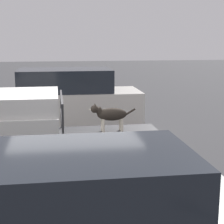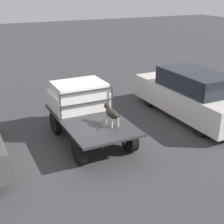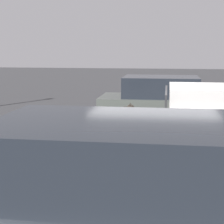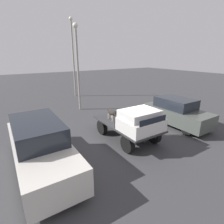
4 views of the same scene
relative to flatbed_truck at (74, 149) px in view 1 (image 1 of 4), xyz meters
name	(u,v)px [view 1 (image 1 of 4)]	position (x,y,z in m)	size (l,w,h in m)	color
ground_plane	(75,177)	(0.00, 0.00, -0.62)	(80.00, 80.00, 0.00)	#38383A
flatbed_truck	(74,149)	(0.00, 0.00, 0.00)	(3.81, 2.02, 0.87)	black
truck_cab	(21,118)	(1.05, 0.00, 0.70)	(1.55, 1.90, 0.96)	silver
truck_headboard	(62,110)	(0.24, 0.00, 0.83)	(0.04, 1.90, 0.88)	#2D2D30
dog	(110,114)	(-0.80, -0.39, 0.64)	(1.03, 0.28, 0.65)	beige
parked_pickup_far	(59,100)	(0.25, -4.41, 0.32)	(5.32, 1.85, 1.93)	black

